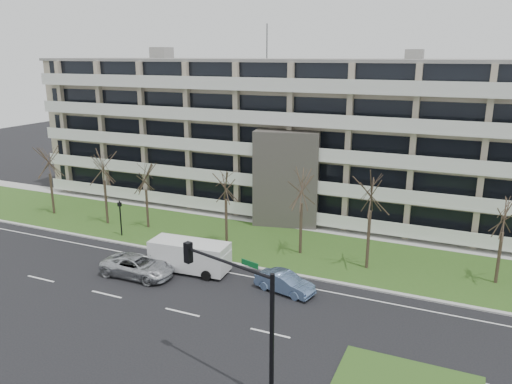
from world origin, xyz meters
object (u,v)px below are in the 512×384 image
at_px(traffic_signal, 240,305).
at_px(pedestrian_signal, 120,214).
at_px(white_van, 191,254).
at_px(silver_pickup, 138,266).
at_px(blue_sedan, 285,283).

distance_m(traffic_signal, pedestrian_signal, 23.84).
xyz_separation_m(traffic_signal, pedestrian_signal, (-18.80, 14.49, -2.27)).
bearing_deg(white_van, silver_pickup, -146.79).
xyz_separation_m(blue_sedan, pedestrian_signal, (-17.23, 4.31, 1.40)).
bearing_deg(silver_pickup, pedestrian_signal, 44.95).
distance_m(blue_sedan, traffic_signal, 10.93).
height_order(traffic_signal, pedestrian_signal, traffic_signal).
bearing_deg(white_van, traffic_signal, -52.86).
height_order(blue_sedan, traffic_signal, traffic_signal).
height_order(silver_pickup, traffic_signal, traffic_signal).
bearing_deg(silver_pickup, blue_sedan, -80.64).
distance_m(blue_sedan, pedestrian_signal, 17.82).
height_order(silver_pickup, pedestrian_signal, pedestrian_signal).
xyz_separation_m(blue_sedan, traffic_signal, (1.57, -10.18, 3.66)).
bearing_deg(blue_sedan, traffic_signal, -158.98).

